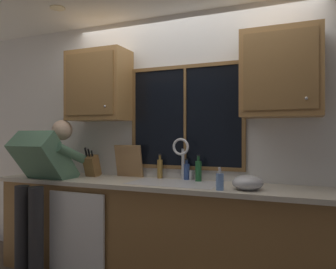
{
  "coord_description": "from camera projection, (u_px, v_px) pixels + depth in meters",
  "views": [
    {
      "loc": [
        1.09,
        -3.06,
        1.35
      ],
      "look_at": [
        -0.08,
        -0.3,
        1.36
      ],
      "focal_mm": 35.51,
      "sensor_mm": 36.0,
      "label": 1
    }
  ],
  "objects": [
    {
      "name": "back_wall",
      "position": [
        189.0,
        143.0,
        3.3
      ],
      "size": [
        6.0,
        0.12,
        2.55
      ],
      "primitive_type": "cube",
      "color": "silver",
      "rests_on": "floor"
    },
    {
      "name": "ceiling_downlight_left",
      "position": [
        57.0,
        8.0,
        3.11
      ],
      "size": [
        0.14,
        0.14,
        0.01
      ],
      "primitive_type": "cylinder",
      "color": "#FFEAB2"
    },
    {
      "name": "window_glass",
      "position": [
        185.0,
        117.0,
        3.25
      ],
      "size": [
        1.1,
        0.02,
        0.95
      ],
      "primitive_type": "cube",
      "color": "black"
    },
    {
      "name": "window_frame_top",
      "position": [
        185.0,
        67.0,
        3.24
      ],
      "size": [
        1.17,
        0.02,
        0.04
      ],
      "primitive_type": "cube",
      "color": "brown"
    },
    {
      "name": "window_frame_bottom",
      "position": [
        185.0,
        168.0,
        3.24
      ],
      "size": [
        1.17,
        0.02,
        0.04
      ],
      "primitive_type": "cube",
      "color": "brown"
    },
    {
      "name": "window_frame_left",
      "position": [
        134.0,
        118.0,
        3.46
      ],
      "size": [
        0.03,
        0.02,
        0.95
      ],
      "primitive_type": "cube",
      "color": "brown"
    },
    {
      "name": "window_frame_right",
      "position": [
        244.0,
        116.0,
        3.02
      ],
      "size": [
        0.03,
        0.02,
        0.95
      ],
      "primitive_type": "cube",
      "color": "brown"
    },
    {
      "name": "window_mullion_center",
      "position": [
        185.0,
        117.0,
        3.23
      ],
      "size": [
        0.02,
        0.02,
        0.95
      ],
      "primitive_type": "cube",
      "color": "brown"
    },
    {
      "name": "lower_cabinet_run",
      "position": [
        176.0,
        236.0,
        2.98
      ],
      "size": [
        3.6,
        0.58,
        0.88
      ],
      "primitive_type": "cube",
      "color": "olive",
      "rests_on": "floor"
    },
    {
      "name": "countertop",
      "position": [
        176.0,
        185.0,
        2.96
      ],
      "size": [
        3.66,
        0.62,
        0.04
      ],
      "primitive_type": "cube",
      "color": "beige",
      "rests_on": "lower_cabinet_run"
    },
    {
      "name": "dishwasher_front",
      "position": [
        76.0,
        233.0,
        3.02
      ],
      "size": [
        0.6,
        0.02,
        0.74
      ],
      "primitive_type": "cube",
      "color": "white"
    },
    {
      "name": "upper_cabinet_left",
      "position": [
        99.0,
        86.0,
        3.45
      ],
      "size": [
        0.64,
        0.36,
        0.72
      ],
      "color": "#9E703D"
    },
    {
      "name": "upper_cabinet_right",
      "position": [
        281.0,
        74.0,
        2.75
      ],
      "size": [
        0.64,
        0.36,
        0.72
      ],
      "color": "#9E703D"
    },
    {
      "name": "sink",
      "position": [
        174.0,
        194.0,
        2.98
      ],
      "size": [
        0.8,
        0.46,
        0.21
      ],
      "color": "#B7B7BC",
      "rests_on": "lower_cabinet_run"
    },
    {
      "name": "faucet",
      "position": [
        182.0,
        154.0,
        3.14
      ],
      "size": [
        0.18,
        0.09,
        0.4
      ],
      "color": "silver",
      "rests_on": "countertop"
    },
    {
      "name": "person_standing",
      "position": [
        43.0,
        177.0,
        3.2
      ],
      "size": [
        0.53,
        0.71,
        1.51
      ],
      "color": "#262628",
      "rests_on": "floor"
    },
    {
      "name": "knife_block",
      "position": [
        92.0,
        166.0,
        3.44
      ],
      "size": [
        0.12,
        0.18,
        0.32
      ],
      "color": "brown",
      "rests_on": "countertop"
    },
    {
      "name": "cutting_board",
      "position": [
        129.0,
        161.0,
        3.4
      ],
      "size": [
        0.3,
        0.09,
        0.33
      ],
      "primitive_type": "cube",
      "rotation": [
        0.21,
        0.0,
        0.0
      ],
      "color": "#997047",
      "rests_on": "countertop"
    },
    {
      "name": "mixing_bowl",
      "position": [
        248.0,
        183.0,
        2.61
      ],
      "size": [
        0.24,
        0.24,
        0.12
      ],
      "primitive_type": "ellipsoid",
      "color": "#B7B7BC",
      "rests_on": "countertop"
    },
    {
      "name": "soap_dispenser",
      "position": [
        220.0,
        181.0,
        2.59
      ],
      "size": [
        0.06,
        0.07,
        0.18
      ],
      "color": "#668CCC",
      "rests_on": "countertop"
    },
    {
      "name": "bottle_green_glass",
      "position": [
        198.0,
        170.0,
        3.08
      ],
      "size": [
        0.06,
        0.06,
        0.25
      ],
      "color": "#1E592D",
      "rests_on": "countertop"
    },
    {
      "name": "bottle_tall_clear",
      "position": [
        160.0,
        168.0,
        3.29
      ],
      "size": [
        0.05,
        0.05,
        0.24
      ],
      "color": "olive",
      "rests_on": "countertop"
    },
    {
      "name": "bottle_amber_small",
      "position": [
        187.0,
        171.0,
        3.18
      ],
      "size": [
        0.06,
        0.06,
        0.2
      ],
      "color": "#334C8C",
      "rests_on": "countertop"
    }
  ]
}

